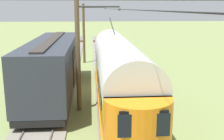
# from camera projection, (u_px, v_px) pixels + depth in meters

# --- Properties ---
(ground_plane) EXTENTS (220.00, 220.00, 0.00)m
(ground_plane) POSITION_uv_depth(u_px,v_px,m) (85.00, 90.00, 21.10)
(ground_plane) COLOR olive
(track_streetcar_siding) EXTENTS (2.80, 80.00, 0.18)m
(track_streetcar_siding) POSITION_uv_depth(u_px,v_px,m) (113.00, 87.00, 21.56)
(track_streetcar_siding) COLOR slate
(track_streetcar_siding) RESTS_ON ground
(track_adjacent_siding) EXTENTS (2.80, 80.00, 0.18)m
(track_adjacent_siding) POSITION_uv_depth(u_px,v_px,m) (57.00, 88.00, 21.23)
(track_adjacent_siding) COLOR slate
(track_adjacent_siding) RESTS_ON ground
(vintage_streetcar) EXTENTS (2.65, 17.67, 5.17)m
(vintage_streetcar) POSITION_uv_depth(u_px,v_px,m) (118.00, 70.00, 17.44)
(vintage_streetcar) COLOR orange
(vintage_streetcar) RESTS_ON ground
(boxcar_adjacent) EXTENTS (2.96, 13.12, 3.85)m
(boxcar_adjacent) POSITION_uv_depth(u_px,v_px,m) (53.00, 65.00, 19.53)
(boxcar_adjacent) COLOR #2D333D
(boxcar_adjacent) RESTS_ON ground
(catenary_pole_foreground) EXTENTS (2.67, 0.28, 6.62)m
(catenary_pole_foreground) POSITION_uv_depth(u_px,v_px,m) (84.00, 32.00, 30.79)
(catenary_pole_foreground) COLOR brown
(catenary_pole_foreground) RESTS_ON ground
(catenary_pole_mid_near) EXTENTS (2.67, 0.28, 6.62)m
(catenary_pole_mid_near) POSITION_uv_depth(u_px,v_px,m) (79.00, 54.00, 16.21)
(catenary_pole_mid_near) COLOR brown
(catenary_pole_mid_near) RESTS_ON ground
(overhead_wire_run) EXTENTS (2.47, 49.00, 0.18)m
(overhead_wire_run) POSITION_uv_depth(u_px,v_px,m) (139.00, 10.00, 9.19)
(overhead_wire_run) COLOR black
(overhead_wire_run) RESTS_ON ground
(spare_tie_stack) EXTENTS (2.40, 2.40, 0.54)m
(spare_tie_stack) POSITION_uv_depth(u_px,v_px,m) (29.00, 69.00, 26.98)
(spare_tie_stack) COLOR #47331E
(spare_tie_stack) RESTS_ON ground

